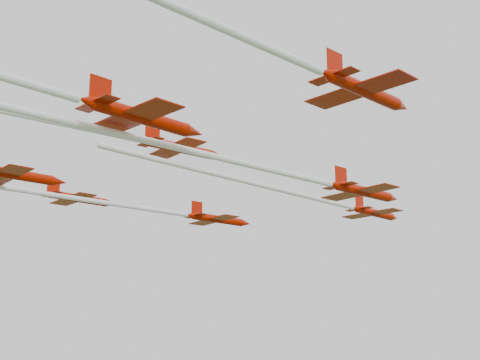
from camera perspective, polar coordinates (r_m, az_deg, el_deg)
The scene contains 6 objects.
jet_lead at distance 83.22m, azimuth 6.97°, elevation -1.70°, with size 12.29×49.07×2.48m.
jet_row2_left at distance 80.67m, azimuth -12.99°, elevation -1.66°, with size 22.27×66.34×2.50m.
jet_row2_right at distance 68.19m, azimuth 4.48°, elevation 0.45°, with size 15.99×50.20×2.75m.
jet_row3_mid at distance 64.16m, azimuth -15.66°, elevation 4.84°, with size 19.41×53.53×2.49m.
jet_row3_right at distance 44.46m, azimuth -3.05°, elevation 13.52°, with size 16.68×66.34×2.81m.
jet_row4_right at distance 49.60m, azimuth -17.58°, elevation 7.83°, with size 12.52×47.64×2.86m.
Camera 1 is at (47.28, -61.85, 37.50)m, focal length 50.00 mm.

